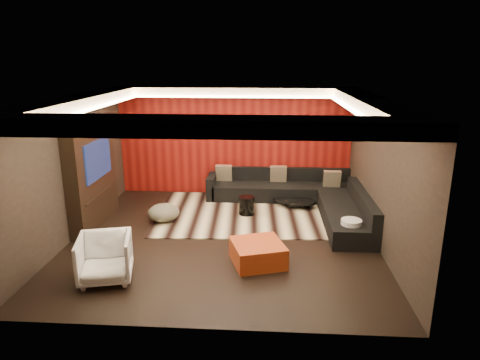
# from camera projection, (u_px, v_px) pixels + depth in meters

# --- Properties ---
(floor) EXTENTS (6.00, 6.00, 0.02)m
(floor) POSITION_uv_depth(u_px,v_px,m) (223.00, 238.00, 8.62)
(floor) COLOR black
(floor) RESTS_ON ground
(ceiling) EXTENTS (6.00, 6.00, 0.02)m
(ceiling) POSITION_uv_depth(u_px,v_px,m) (222.00, 97.00, 7.84)
(ceiling) COLOR silver
(ceiling) RESTS_ON ground
(wall_back) EXTENTS (6.00, 0.02, 2.80)m
(wall_back) POSITION_uv_depth(u_px,v_px,m) (234.00, 141.00, 11.12)
(wall_back) COLOR black
(wall_back) RESTS_ON ground
(wall_left) EXTENTS (0.02, 6.00, 2.80)m
(wall_left) POSITION_uv_depth(u_px,v_px,m) (71.00, 168.00, 8.42)
(wall_left) COLOR black
(wall_left) RESTS_ON ground
(wall_right) EXTENTS (0.02, 6.00, 2.80)m
(wall_right) POSITION_uv_depth(u_px,v_px,m) (381.00, 174.00, 8.04)
(wall_right) COLOR black
(wall_right) RESTS_ON ground
(red_feature_wall) EXTENTS (5.98, 0.05, 2.78)m
(red_feature_wall) POSITION_uv_depth(u_px,v_px,m) (234.00, 142.00, 11.08)
(red_feature_wall) COLOR #6B0C0A
(red_feature_wall) RESTS_ON ground
(soffit_back) EXTENTS (6.00, 0.60, 0.22)m
(soffit_back) POSITION_uv_depth(u_px,v_px,m) (233.00, 92.00, 10.46)
(soffit_back) COLOR silver
(soffit_back) RESTS_ON ground
(soffit_front) EXTENTS (6.00, 0.60, 0.22)m
(soffit_front) POSITION_uv_depth(u_px,v_px,m) (199.00, 126.00, 5.28)
(soffit_front) COLOR silver
(soffit_front) RESTS_ON ground
(soffit_left) EXTENTS (0.60, 4.80, 0.22)m
(soffit_left) POSITION_uv_depth(u_px,v_px,m) (79.00, 102.00, 8.04)
(soffit_left) COLOR silver
(soffit_left) RESTS_ON ground
(soffit_right) EXTENTS (0.60, 4.80, 0.22)m
(soffit_right) POSITION_uv_depth(u_px,v_px,m) (370.00, 104.00, 7.70)
(soffit_right) COLOR silver
(soffit_right) RESTS_ON ground
(cove_back) EXTENTS (4.80, 0.08, 0.04)m
(cove_back) POSITION_uv_depth(u_px,v_px,m) (232.00, 97.00, 10.16)
(cove_back) COLOR #FFD899
(cove_back) RESTS_ON ground
(cove_front) EXTENTS (4.80, 0.08, 0.04)m
(cove_front) POSITION_uv_depth(u_px,v_px,m) (203.00, 129.00, 5.63)
(cove_front) COLOR #FFD899
(cove_front) RESTS_ON ground
(cove_left) EXTENTS (0.08, 4.80, 0.04)m
(cove_left) POSITION_uv_depth(u_px,v_px,m) (97.00, 107.00, 8.04)
(cove_left) COLOR #FFD899
(cove_left) RESTS_ON ground
(cove_right) EXTENTS (0.08, 4.80, 0.04)m
(cove_right) POSITION_uv_depth(u_px,v_px,m) (351.00, 109.00, 7.75)
(cove_right) COLOR #FFD899
(cove_right) RESTS_ON ground
(tv_surround) EXTENTS (0.30, 2.00, 2.20)m
(tv_surround) POSITION_uv_depth(u_px,v_px,m) (92.00, 175.00, 9.07)
(tv_surround) COLOR black
(tv_surround) RESTS_ON ground
(tv_screen) EXTENTS (0.04, 1.30, 0.80)m
(tv_screen) POSITION_uv_depth(u_px,v_px,m) (98.00, 159.00, 8.96)
(tv_screen) COLOR black
(tv_screen) RESTS_ON ground
(tv_shelf) EXTENTS (0.04, 1.60, 0.04)m
(tv_shelf) POSITION_uv_depth(u_px,v_px,m) (101.00, 193.00, 9.17)
(tv_shelf) COLOR black
(tv_shelf) RESTS_ON ground
(rug) EXTENTS (4.12, 3.17, 0.02)m
(rug) POSITION_uv_depth(u_px,v_px,m) (244.00, 213.00, 9.97)
(rug) COLOR beige
(rug) RESTS_ON floor
(coffee_table) EXTENTS (1.39, 1.39, 0.18)m
(coffee_table) POSITION_uv_depth(u_px,v_px,m) (294.00, 203.00, 10.37)
(coffee_table) COLOR black
(coffee_table) RESTS_ON rug
(drum_stool) EXTENTS (0.47, 0.47, 0.42)m
(drum_stool) POSITION_uv_depth(u_px,v_px,m) (247.00, 205.00, 9.81)
(drum_stool) COLOR black
(drum_stool) RESTS_ON rug
(striped_pouf) EXTENTS (0.85, 0.85, 0.38)m
(striped_pouf) POSITION_uv_depth(u_px,v_px,m) (164.00, 213.00, 9.42)
(striped_pouf) COLOR #B6B18D
(striped_pouf) RESTS_ON rug
(white_side_table) EXTENTS (0.50, 0.50, 0.50)m
(white_side_table) POSITION_uv_depth(u_px,v_px,m) (351.00, 232.00, 8.29)
(white_side_table) COLOR silver
(white_side_table) RESTS_ON floor
(orange_ottoman) EXTENTS (1.07, 1.07, 0.38)m
(orange_ottoman) POSITION_uv_depth(u_px,v_px,m) (258.00, 253.00, 7.53)
(orange_ottoman) COLOR #A84C15
(orange_ottoman) RESTS_ON floor
(armchair) EXTENTS (0.99, 1.01, 0.76)m
(armchair) POSITION_uv_depth(u_px,v_px,m) (105.00, 258.00, 6.91)
(armchair) COLOR white
(armchair) RESTS_ON floor
(sectional_sofa) EXTENTS (3.65, 3.50, 0.75)m
(sectional_sofa) POSITION_uv_depth(u_px,v_px,m) (303.00, 198.00, 10.23)
(sectional_sofa) COLOR black
(sectional_sofa) RESTS_ON floor
(throw_pillows) EXTENTS (3.14, 0.59, 0.44)m
(throw_pillows) POSITION_uv_depth(u_px,v_px,m) (277.00, 175.00, 10.86)
(throw_pillows) COLOR #BEAD8B
(throw_pillows) RESTS_ON sectional_sofa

